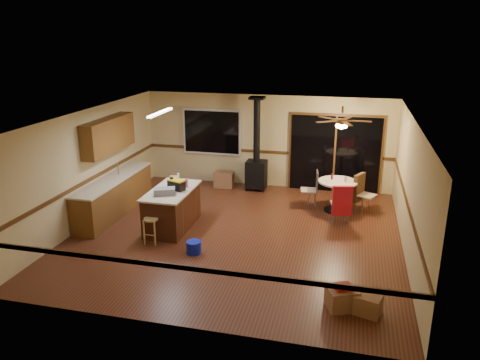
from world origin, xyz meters
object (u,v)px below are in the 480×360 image
(box_under_window, at_px, (224,179))
(kitchen_island, at_px, (172,209))
(toolbox_black, at_px, (176,185))
(toolbox_grey, at_px, (165,191))
(bar_stool, at_px, (152,230))
(chair_left, at_px, (313,185))
(dining_table, at_px, (337,190))
(chair_near, at_px, (342,201))
(box_corner_a, at_px, (342,298))
(blue_bucket, at_px, (194,247))
(chair_right, at_px, (360,188))
(wood_stove, at_px, (256,165))
(box_corner_b, at_px, (368,304))

(box_under_window, bearing_deg, kitchen_island, -96.37)
(toolbox_black, bearing_deg, toolbox_grey, -112.19)
(bar_stool, xyz_separation_m, chair_left, (3.10, 2.89, 0.31))
(dining_table, xyz_separation_m, box_under_window, (-3.22, 1.18, -0.32))
(toolbox_grey, height_order, chair_near, toolbox_grey)
(toolbox_grey, xyz_separation_m, toolbox_black, (0.14, 0.35, 0.03))
(box_under_window, bearing_deg, box_corner_a, -57.60)
(toolbox_grey, distance_m, chair_near, 3.99)
(chair_near, bearing_deg, blue_bucket, -142.54)
(bar_stool, bearing_deg, chair_right, 34.50)
(kitchen_island, bearing_deg, chair_left, 34.39)
(chair_near, height_order, box_corner_a, chair_near)
(toolbox_black, relative_size, box_corner_a, 0.81)
(toolbox_black, xyz_separation_m, dining_table, (3.45, 1.89, -0.47))
(bar_stool, relative_size, chair_right, 0.79)
(toolbox_grey, xyz_separation_m, box_under_window, (0.37, 3.42, -0.76))
(dining_table, relative_size, box_under_window, 1.78)
(dining_table, xyz_separation_m, chair_near, (0.14, -0.88, 0.06))
(chair_left, bearing_deg, dining_table, -10.82)
(kitchen_island, height_order, wood_stove, wood_stove)
(chair_left, xyz_separation_m, box_corner_a, (0.88, -4.45, -0.41))
(kitchen_island, xyz_separation_m, box_corner_a, (3.85, -2.41, -0.28))
(toolbox_grey, bearing_deg, toolbox_black, 67.81)
(toolbox_black, height_order, chair_left, toolbox_black)
(box_under_window, bearing_deg, wood_stove, -3.00)
(bar_stool, relative_size, blue_bucket, 1.82)
(chair_near, height_order, box_corner_b, chair_near)
(kitchen_island, bearing_deg, bar_stool, -98.46)
(box_corner_b, bearing_deg, box_corner_a, 171.93)
(toolbox_grey, bearing_deg, box_under_window, 83.81)
(chair_right, bearing_deg, wood_stove, 160.34)
(chair_right, height_order, box_corner_b, chair_right)
(dining_table, bearing_deg, box_corner_b, -81.10)
(chair_left, distance_m, box_corner_a, 4.55)
(toolbox_black, bearing_deg, box_corner_b, -31.14)
(kitchen_island, xyz_separation_m, dining_table, (3.56, 1.92, 0.08))
(chair_left, bearing_deg, chair_near, -53.50)
(blue_bucket, bearing_deg, chair_left, 56.56)
(toolbox_grey, xyz_separation_m, dining_table, (3.59, 2.24, -0.44))
(box_corner_b, bearing_deg, kitchen_island, 149.83)
(chair_right, height_order, box_under_window, chair_right)
(toolbox_black, xyz_separation_m, box_corner_a, (3.73, -2.44, -0.83))
(chair_near, bearing_deg, chair_right, 68.53)
(toolbox_black, xyz_separation_m, box_corner_b, (4.13, -2.50, -0.84))
(wood_stove, bearing_deg, box_under_window, 177.00)
(kitchen_island, height_order, chair_left, chair_left)
(toolbox_grey, xyz_separation_m, box_corner_b, (4.28, -2.15, -0.81))
(kitchen_island, bearing_deg, wood_stove, 66.91)
(toolbox_grey, height_order, box_under_window, toolbox_grey)
(box_under_window, distance_m, box_corner_a, 6.53)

